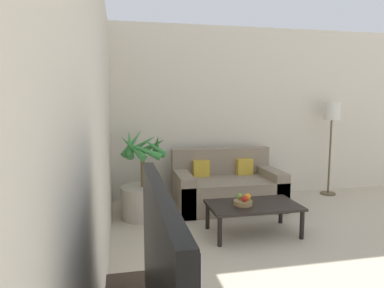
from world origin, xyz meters
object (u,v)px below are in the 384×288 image
object	(u,v)px
potted_palm	(143,191)
sofa_loveseat	(227,188)
apple_red	(244,199)
apple_green	(240,196)
orange_fruit	(248,197)
fruit_bowl	(243,203)
floor_lamp	(332,119)
coffee_table	(253,207)
television	(162,276)

from	to	relation	value
potted_palm	sofa_loveseat	xyz separation A→B (m)	(1.22, 0.22, -0.09)
apple_red	apple_green	xyz separation A→B (m)	(-0.01, 0.11, -0.00)
orange_fruit	fruit_bowl	bearing A→B (deg)	-169.85
apple_red	floor_lamp	bearing A→B (deg)	34.88
sofa_loveseat	apple_red	size ratio (longest dim) A/B	22.87
apple_red	orange_fruit	bearing A→B (deg)	40.92
floor_lamp	fruit_bowl	world-z (taller)	floor_lamp
potted_palm	coffee_table	distance (m)	1.47
fruit_bowl	apple_green	bearing A→B (deg)	101.74
potted_palm	apple_green	size ratio (longest dim) A/B	18.22
television	floor_lamp	distance (m)	5.01
coffee_table	apple_red	size ratio (longest dim) A/B	15.81
apple_green	orange_fruit	distance (m)	0.09
sofa_loveseat	orange_fruit	size ratio (longest dim) A/B	19.65
floor_lamp	television	bearing A→B (deg)	-130.24
floor_lamp	fruit_bowl	distance (m)	2.57
television	orange_fruit	xyz separation A→B (m)	(1.29, 2.47, -0.48)
television	sofa_loveseat	distance (m)	3.83
floor_lamp	orange_fruit	size ratio (longest dim) A/B	19.70
sofa_loveseat	coffee_table	size ratio (longest dim) A/B	1.45
fruit_bowl	apple_red	bearing A→B (deg)	-91.54
television	coffee_table	bearing A→B (deg)	61.21
fruit_bowl	potted_palm	bearing A→B (deg)	141.96
fruit_bowl	apple_green	distance (m)	0.09
orange_fruit	potted_palm	bearing A→B (deg)	143.81
potted_palm	fruit_bowl	bearing A→B (deg)	-38.04
fruit_bowl	apple_green	world-z (taller)	apple_green
television	floor_lamp	bearing A→B (deg)	49.76
apple_green	sofa_loveseat	bearing A→B (deg)	80.91
sofa_loveseat	fruit_bowl	size ratio (longest dim) A/B	7.05
floor_lamp	sofa_loveseat	bearing A→B (deg)	-171.07
apple_red	orange_fruit	world-z (taller)	orange_fruit
fruit_bowl	orange_fruit	bearing A→B (deg)	10.15
coffee_table	fruit_bowl	bearing A→B (deg)	-174.80
potted_palm	sofa_loveseat	world-z (taller)	potted_palm
apple_green	coffee_table	bearing A→B (deg)	-20.73
sofa_loveseat	fruit_bowl	xyz separation A→B (m)	(-0.15, -1.06, 0.11)
floor_lamp	fruit_bowl	xyz separation A→B (m)	(-2.00, -1.35, -0.87)
sofa_loveseat	floor_lamp	size ratio (longest dim) A/B	1.00
fruit_bowl	television	bearing A→B (deg)	-116.49
sofa_loveseat	apple_green	xyz separation A→B (m)	(-0.16, -0.99, 0.17)
sofa_loveseat	fruit_bowl	bearing A→B (deg)	-97.78
apple_red	coffee_table	bearing A→B (deg)	22.10
apple_green	orange_fruit	size ratio (longest dim) A/B	0.85
sofa_loveseat	floor_lamp	bearing A→B (deg)	8.93
apple_red	television	bearing A→B (deg)	-116.86
television	fruit_bowl	xyz separation A→B (m)	(1.23, 2.46, -0.55)
fruit_bowl	apple_green	xyz separation A→B (m)	(-0.01, 0.07, 0.06)
potted_palm	orange_fruit	size ratio (longest dim) A/B	15.44
television	potted_palm	distance (m)	3.35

